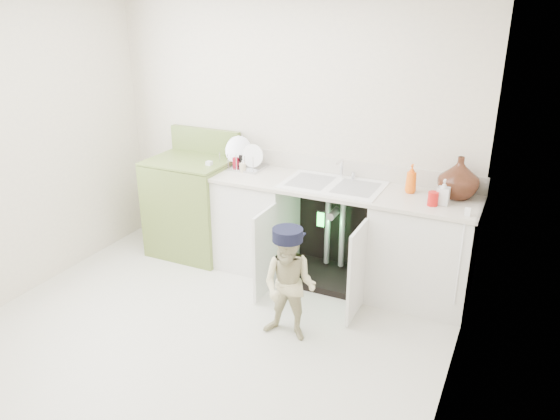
{
  "coord_description": "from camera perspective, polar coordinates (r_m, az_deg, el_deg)",
  "views": [
    {
      "loc": [
        2.02,
        -2.96,
        2.42
      ],
      "look_at": [
        0.29,
        0.7,
        0.81
      ],
      "focal_mm": 35.0,
      "sensor_mm": 36.0,
      "label": 1
    }
  ],
  "objects": [
    {
      "name": "repair_worker",
      "position": [
        4.01,
        0.99,
        -7.77
      ],
      "size": [
        0.43,
        0.81,
        0.88
      ],
      "rotation": [
        0.0,
        0.0,
        0.03
      ],
      "color": "beige",
      "rests_on": "ground"
    },
    {
      "name": "avocado_stove",
      "position": [
        5.42,
        -9.08,
        0.55
      ],
      "size": [
        0.77,
        0.65,
        1.19
      ],
      "color": "olive",
      "rests_on": "ground"
    },
    {
      "name": "room_shell",
      "position": [
        3.77,
        -8.55,
        3.36
      ],
      "size": [
        6.0,
        5.5,
        1.26
      ],
      "color": "beige",
      "rests_on": "ground"
    },
    {
      "name": "ground",
      "position": [
        4.33,
        -7.61,
        -12.54
      ],
      "size": [
        3.5,
        3.5,
        0.0
      ],
      "primitive_type": "plane",
      "color": "#BBB6A4",
      "rests_on": "ground"
    },
    {
      "name": "counter_run",
      "position": [
        4.82,
        5.77,
        -2.18
      ],
      "size": [
        2.44,
        1.02,
        1.24
      ],
      "color": "silver",
      "rests_on": "ground"
    }
  ]
}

